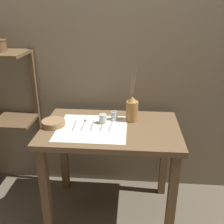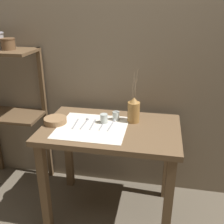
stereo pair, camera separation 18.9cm
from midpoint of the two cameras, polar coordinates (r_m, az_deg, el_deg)
The scene contains 15 objects.
ground_plane at distance 2.39m, azimuth 2.14°, elevation -20.49°, with size 12.00×12.00×0.00m, color brown.
stone_wall_back at distance 2.22m, azimuth 4.38°, elevation 11.33°, with size 7.00×0.06×2.40m.
wooden_table at distance 2.00m, azimuth 2.41°, elevation -6.73°, with size 1.02×0.65×0.78m.
wooden_shelf_unit at distance 2.44m, azimuth -19.74°, elevation 3.82°, with size 0.60×0.33×1.29m.
linen_cloth at distance 1.93m, azimuth -1.57°, elevation -3.36°, with size 0.51×0.46×0.00m.
pitcher_with_flowers at distance 2.00m, azimuth 7.43°, elevation 0.28°, with size 0.09×0.09×0.42m.
wooden_bowl at distance 2.01m, azimuth -9.64°, elevation -1.91°, with size 0.17×0.17×0.04m.
glass_tumbler_near at distance 1.98m, azimuth 0.95°, elevation -1.47°, with size 0.06×0.06×0.07m.
glass_tumbler_far at distance 2.04m, azimuth 3.51°, elevation -0.87°, with size 0.05×0.05×0.07m.
fork_inner at distance 1.98m, azimuth -5.28°, elevation -2.61°, with size 0.02×0.18×0.00m.
spoon_inner at distance 2.02m, azimuth -2.99°, elevation -2.05°, with size 0.02×0.19×0.02m.
knife_center at distance 1.97m, azimuth -1.49°, elevation -2.77°, with size 0.02×0.18×0.00m.
fork_outer at distance 1.95m, azimuth 0.61°, elevation -2.91°, with size 0.02×0.18×0.00m.
spoon_outer at distance 1.99m, azimuth 3.00°, elevation -2.39°, with size 0.03×0.19×0.02m.
metal_pot_small at distance 2.27m, azimuth -19.46°, elevation 13.86°, with size 0.12×0.12×0.09m.
Camera 2 is at (0.34, -1.71, 1.63)m, focal length 42.00 mm.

